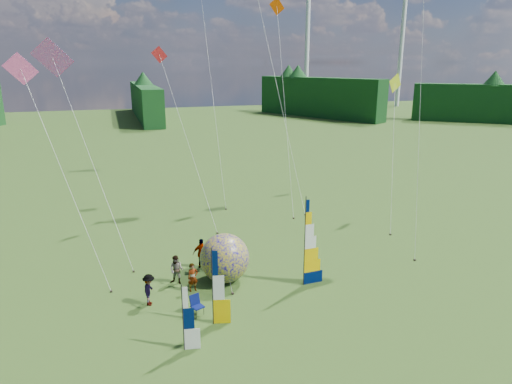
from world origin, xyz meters
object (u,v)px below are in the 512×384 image
object	(u,v)px
feather_banner_main	(305,243)
spectator_a	(193,277)
side_banner_left	(212,288)
bol_inflatable	(225,258)
spectator_d	(202,253)
spectator_c	(149,290)
kite_whale	(275,69)
side_banner_far	(183,319)
camp_chair	(197,305)
spectator_b	(176,270)

from	to	relation	value
feather_banner_main	spectator_a	xyz separation A→B (m)	(-5.96, 1.20, -1.68)
side_banner_left	bol_inflatable	bearing A→B (deg)	82.46
bol_inflatable	spectator_d	world-z (taller)	bol_inflatable
spectator_a	spectator_c	distance (m)	2.49
spectator_a	spectator_c	xyz separation A→B (m)	(-2.37, -0.77, 0.04)
spectator_c	feather_banner_main	bearing A→B (deg)	-76.76
feather_banner_main	kite_whale	bearing A→B (deg)	71.89
side_banner_far	bol_inflatable	size ratio (longest dim) A/B	1.07
camp_chair	spectator_a	bearing A→B (deg)	62.16
spectator_a	camp_chair	xyz separation A→B (m)	(-0.22, -2.48, -0.29)
bol_inflatable	spectator_a	bearing A→B (deg)	-161.94
side_banner_far	spectator_b	size ratio (longest dim) A/B	1.81
feather_banner_main	side_banner_left	bearing A→B (deg)	-161.35
spectator_a	spectator_d	world-z (taller)	spectator_d
bol_inflatable	spectator_d	distance (m)	2.33
spectator_a	camp_chair	size ratio (longest dim) A/B	1.58
spectator_d	camp_chair	xyz separation A→B (m)	(-1.26, -5.21, -0.41)
spectator_a	camp_chair	world-z (taller)	spectator_a
spectator_c	camp_chair	distance (m)	2.76
feather_banner_main	bol_inflatable	distance (m)	4.56
kite_whale	spectator_b	bearing A→B (deg)	-133.14
feather_banner_main	side_banner_left	distance (m)	6.12
camp_chair	kite_whale	bearing A→B (deg)	37.08
feather_banner_main	spectator_d	size ratio (longest dim) A/B	2.70
feather_banner_main	spectator_a	distance (m)	6.31
side_banner_far	spectator_d	world-z (taller)	side_banner_far
side_banner_left	side_banner_far	distance (m)	2.33
side_banner_left	spectator_b	world-z (taller)	side_banner_left
side_banner_far	spectator_c	bearing A→B (deg)	113.49
side_banner_left	spectator_c	world-z (taller)	side_banner_left
spectator_c	spectator_a	bearing A→B (deg)	-55.74
side_banner_left	spectator_b	distance (m)	4.87
bol_inflatable	kite_whale	world-z (taller)	kite_whale
side_banner_left	spectator_d	xyz separation A→B (m)	(0.71, 6.24, -0.95)
spectator_c	bol_inflatable	bearing A→B (deg)	-55.77
camp_chair	bol_inflatable	bearing A→B (deg)	32.61
spectator_c	kite_whale	size ratio (longest dim) A/B	0.07
bol_inflatable	camp_chair	world-z (taller)	bol_inflatable
spectator_a	spectator_b	bearing A→B (deg)	111.68
camp_chair	side_banner_far	bearing A→B (deg)	-134.96
spectator_a	side_banner_left	bearing A→B (deg)	-94.83
feather_banner_main	kite_whale	world-z (taller)	kite_whale
feather_banner_main	spectator_c	world-z (taller)	feather_banner_main
side_banner_left	spectator_a	size ratio (longest dim) A/B	2.35
spectator_c	side_banner_far	bearing A→B (deg)	-150.18
spectator_d	kite_whale	size ratio (longest dim) A/B	0.08
spectator_d	kite_whale	bearing A→B (deg)	-117.19
spectator_c	camp_chair	size ratio (longest dim) A/B	1.65
side_banner_far	bol_inflatable	xyz separation A→B (m)	(3.24, 5.75, -0.10)
side_banner_far	kite_whale	xyz separation A→B (m)	(11.56, 20.62, 9.90)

